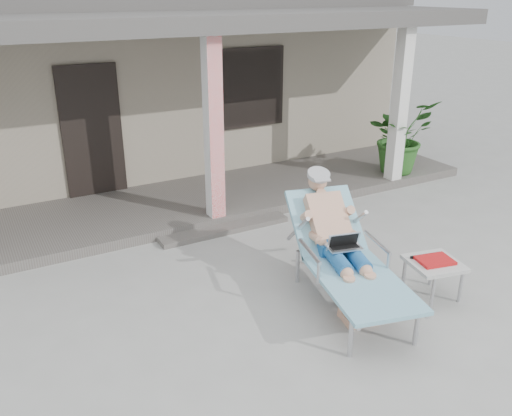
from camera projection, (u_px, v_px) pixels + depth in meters
ground at (293, 288)px, 6.48m from camera, size 60.00×60.00×0.00m
house at (124, 75)px, 11.11m from camera, size 10.40×5.40×3.30m
porch_deck at (194, 202)px, 8.88m from camera, size 10.00×2.00×0.15m
porch_overhang at (188, 28)px, 7.81m from camera, size 10.00×2.30×2.85m
porch_step at (225, 229)px, 7.96m from camera, size 2.00×0.30×0.07m
lounger at (343, 227)px, 5.99m from camera, size 1.28×2.25×1.41m
side_table at (434, 265)px, 6.11m from camera, size 0.66×0.66×0.50m
potted_palm at (400, 136)px, 9.88m from camera, size 1.32×1.18×1.33m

